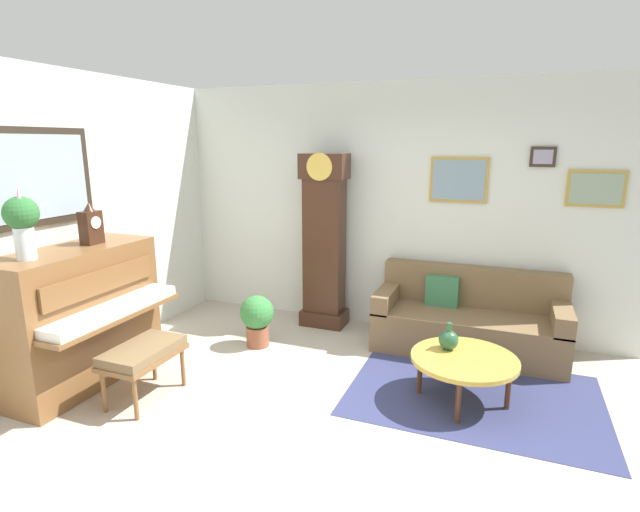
{
  "coord_description": "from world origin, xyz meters",
  "views": [
    {
      "loc": [
        1.27,
        -3.08,
        2.15
      ],
      "look_at": [
        -0.38,
        1.17,
        1.07
      ],
      "focal_mm": 27.28,
      "sensor_mm": 36.0,
      "label": 1
    }
  ],
  "objects": [
    {
      "name": "ground_plane",
      "position": [
        0.0,
        0.0,
        -0.05
      ],
      "size": [
        6.4,
        6.0,
        0.1
      ],
      "primitive_type": "cube",
      "color": "#B2A899"
    },
    {
      "name": "coffee_table",
      "position": [
        1.03,
        0.84,
        0.37
      ],
      "size": [
        0.88,
        0.88,
        0.4
      ],
      "color": "gold",
      "rests_on": "ground_plane"
    },
    {
      "name": "piano",
      "position": [
        -2.23,
        -0.03,
        0.63
      ],
      "size": [
        0.87,
        1.44,
        1.24
      ],
      "color": "brown",
      "rests_on": "ground_plane"
    },
    {
      "name": "green_jug",
      "position": [
        0.89,
        0.95,
        0.49
      ],
      "size": [
        0.17,
        0.17,
        0.24
      ],
      "color": "#234C33",
      "rests_on": "coffee_table"
    },
    {
      "name": "flower_vase",
      "position": [
        -2.23,
        -0.46,
        1.55
      ],
      "size": [
        0.26,
        0.26,
        0.58
      ],
      "color": "silver",
      "rests_on": "piano"
    },
    {
      "name": "wall_left",
      "position": [
        -2.6,
        -0.0,
        1.41
      ],
      "size": [
        0.13,
        4.9,
        2.8
      ],
      "color": "silver",
      "rests_on": "ground_plane"
    },
    {
      "name": "wall_back",
      "position": [
        0.02,
        2.4,
        1.4
      ],
      "size": [
        5.3,
        0.13,
        2.8
      ],
      "color": "silver",
      "rests_on": "ground_plane"
    },
    {
      "name": "mantel_clock",
      "position": [
        -2.23,
        0.2,
        1.41
      ],
      "size": [
        0.13,
        0.18,
        0.38
      ],
      "color": "#3D2316",
      "rests_on": "piano"
    },
    {
      "name": "couch",
      "position": [
        0.98,
        1.97,
        0.31
      ],
      "size": [
        1.9,
        0.8,
        0.84
      ],
      "color": "brown",
      "rests_on": "ground_plane"
    },
    {
      "name": "piano_bench",
      "position": [
        -1.49,
        -0.1,
        0.41
      ],
      "size": [
        0.42,
        0.7,
        0.48
      ],
      "color": "brown",
      "rests_on": "ground_plane"
    },
    {
      "name": "area_rug",
      "position": [
        1.12,
        0.97,
        0.0
      ],
      "size": [
        2.1,
        1.5,
        0.01
      ],
      "primitive_type": "cube",
      "color": "navy",
      "rests_on": "ground_plane"
    },
    {
      "name": "grandfather_clock",
      "position": [
        -0.69,
        2.09,
        0.96
      ],
      "size": [
        0.52,
        0.34,
        2.03
      ],
      "color": "#3D2316",
      "rests_on": "ground_plane"
    },
    {
      "name": "potted_plant",
      "position": [
        -1.13,
        1.23,
        0.32
      ],
      "size": [
        0.36,
        0.36,
        0.56
      ],
      "color": "#935138",
      "rests_on": "ground_plane"
    }
  ]
}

